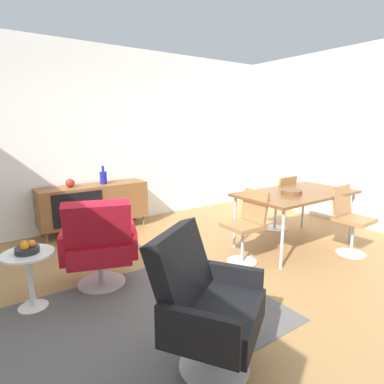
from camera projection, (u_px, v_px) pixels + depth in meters
ground_plane at (206, 282)px, 3.36m from camera, size 8.32×8.32×0.00m
wall_back at (108, 138)px, 5.15m from camera, size 6.80×0.12×2.80m
wall_right at (374, 139)px, 4.87m from camera, size 0.12×5.60×2.80m
sideboard at (94, 203)px, 4.89m from camera, size 1.60×0.45×0.72m
vase_cobalt at (103, 177)px, 4.91m from camera, size 0.10×0.10×0.28m
vase_sculptural_dark at (70, 183)px, 4.64m from camera, size 0.13×0.13×0.12m
dining_table at (296, 195)px, 4.25m from camera, size 1.60×0.90×0.74m
wooden_bowl_on_table at (291, 192)px, 4.08m from camera, size 0.26×0.26×0.06m
dining_chair_back_right at (279, 200)px, 4.94m from camera, size 0.41×0.43×0.86m
dining_chair_front_right at (349, 217)px, 4.05m from camera, size 0.42×0.44×0.86m
dining_chair_near_window at (247, 223)px, 3.80m from camera, size 0.43×0.41×0.86m
lounge_chair_red at (99, 243)px, 3.18m from camera, size 0.85×0.82×0.95m
armchair_black_shell at (205, 302)px, 2.12m from camera, size 0.89×0.89×0.95m
side_table_round at (30, 274)px, 2.84m from camera, size 0.44×0.44×0.52m
fruit_bowl at (27, 248)px, 2.79m from camera, size 0.20×0.20×0.11m
area_rug at (146, 316)px, 2.76m from camera, size 2.20×1.70×0.01m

